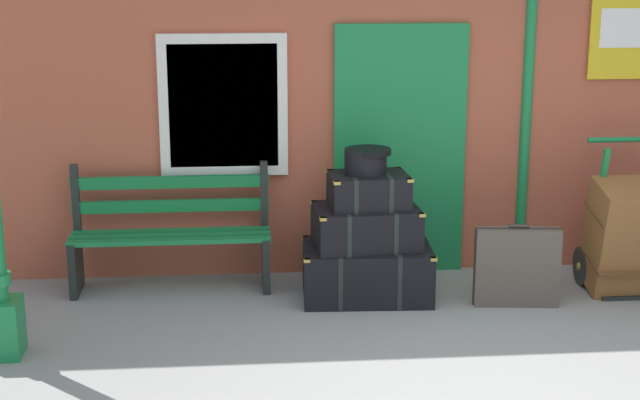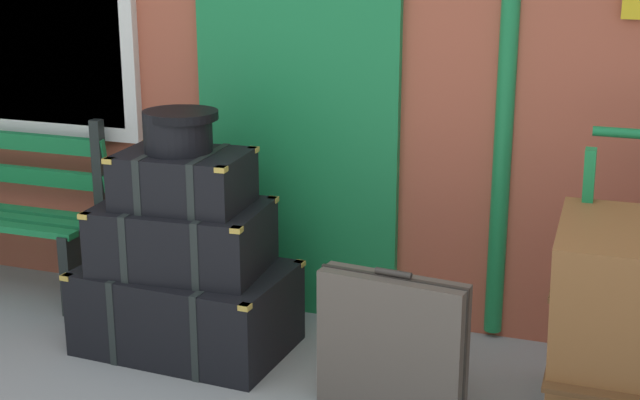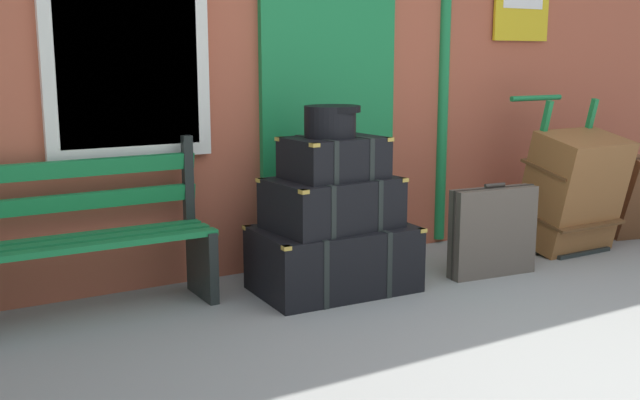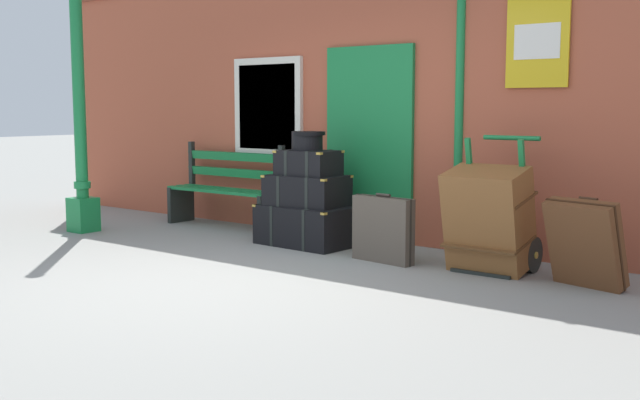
# 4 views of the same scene
# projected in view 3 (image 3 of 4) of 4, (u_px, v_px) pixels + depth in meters

# --- Properties ---
(ground_plane) EXTENTS (60.00, 60.00, 0.00)m
(ground_plane) POSITION_uv_depth(u_px,v_px,m) (610.00, 373.00, 3.61)
(ground_plane) COLOR gray
(brick_facade) EXTENTS (10.40, 0.35, 3.20)m
(brick_facade) POSITION_uv_depth(u_px,v_px,m) (329.00, 43.00, 5.50)
(brick_facade) COLOR #AD5138
(brick_facade) RESTS_ON ground
(platform_bench) EXTENTS (1.60, 0.43, 1.01)m
(platform_bench) POSITION_uv_depth(u_px,v_px,m) (74.00, 241.00, 4.35)
(platform_bench) COLOR #197A3D
(platform_bench) RESTS_ON ground
(steamer_trunk_base) EXTENTS (1.04, 0.70, 0.43)m
(steamer_trunk_base) POSITION_uv_depth(u_px,v_px,m) (334.00, 259.00, 4.86)
(steamer_trunk_base) COLOR black
(steamer_trunk_base) RESTS_ON ground
(steamer_trunk_middle) EXTENTS (0.84, 0.60, 0.33)m
(steamer_trunk_middle) POSITION_uv_depth(u_px,v_px,m) (332.00, 203.00, 4.79)
(steamer_trunk_middle) COLOR black
(steamer_trunk_middle) RESTS_ON steamer_trunk_base
(steamer_trunk_top) EXTENTS (0.63, 0.48, 0.27)m
(steamer_trunk_top) POSITION_uv_depth(u_px,v_px,m) (334.00, 158.00, 4.75)
(steamer_trunk_top) COLOR black
(steamer_trunk_top) RESTS_ON steamer_trunk_middle
(round_hatbox) EXTENTS (0.36, 0.34, 0.20)m
(round_hatbox) POSITION_uv_depth(u_px,v_px,m) (331.00, 119.00, 4.70)
(round_hatbox) COLOR black
(round_hatbox) RESTS_ON steamer_trunk_top
(porters_trolley) EXTENTS (0.71, 0.61, 1.20)m
(porters_trolley) POSITION_uv_depth(u_px,v_px,m) (554.00, 213.00, 5.97)
(porters_trolley) COLOR black
(porters_trolley) RESTS_ON ground
(large_brown_trunk) EXTENTS (0.70, 0.62, 0.95)m
(large_brown_trunk) POSITION_uv_depth(u_px,v_px,m) (573.00, 191.00, 5.79)
(large_brown_trunk) COLOR brown
(large_brown_trunk) RESTS_ON ground
(suitcase_brown) EXTENTS (0.66, 0.21, 0.66)m
(suitcase_brown) POSITION_uv_depth(u_px,v_px,m) (493.00, 232.00, 5.18)
(suitcase_brown) COLOR #51473D
(suitcase_brown) RESTS_ON ground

